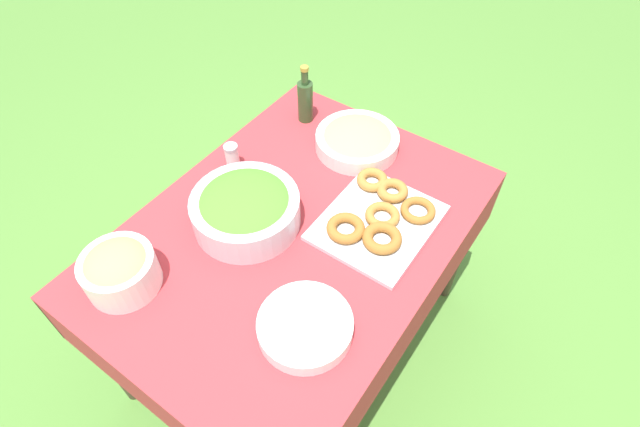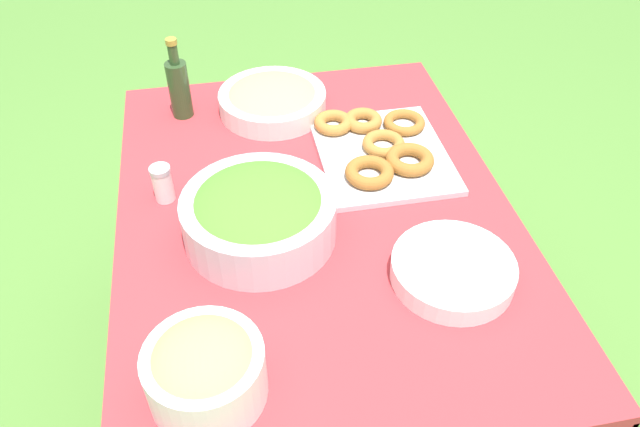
# 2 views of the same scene
# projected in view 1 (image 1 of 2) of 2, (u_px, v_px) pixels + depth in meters

# --- Properties ---
(ground_plane) EXTENTS (14.00, 14.00, 0.00)m
(ground_plane) POSITION_uv_depth(u_px,v_px,m) (300.00, 339.00, 2.18)
(ground_plane) COLOR #568C38
(picnic_table) EXTENTS (1.28, 0.93, 0.76)m
(picnic_table) POSITION_uv_depth(u_px,v_px,m) (295.00, 248.00, 1.68)
(picnic_table) COLOR #B73338
(picnic_table) RESTS_ON ground_plane
(salad_bowl) EXTENTS (0.35, 0.35, 0.13)m
(salad_bowl) POSITION_uv_depth(u_px,v_px,m) (246.00, 208.00, 1.57)
(salad_bowl) COLOR silver
(salad_bowl) RESTS_ON picnic_table
(pasta_bowl) EXTENTS (0.31, 0.31, 0.08)m
(pasta_bowl) POSITION_uv_depth(u_px,v_px,m) (357.00, 140.00, 1.83)
(pasta_bowl) COLOR white
(pasta_bowl) RESTS_ON picnic_table
(donut_platter) EXTENTS (0.40, 0.34, 0.05)m
(donut_platter) POSITION_uv_depth(u_px,v_px,m) (379.00, 217.00, 1.61)
(donut_platter) COLOR silver
(donut_platter) RESTS_ON picnic_table
(plate_stack) EXTENTS (0.26, 0.26, 0.05)m
(plate_stack) POSITION_uv_depth(u_px,v_px,m) (305.00, 326.00, 1.35)
(plate_stack) COLOR white
(plate_stack) RESTS_ON picnic_table
(olive_oil_bottle) EXTENTS (0.06, 0.06, 0.23)m
(olive_oil_bottle) POSITION_uv_depth(u_px,v_px,m) (305.00, 100.00, 1.90)
(olive_oil_bottle) COLOR #2D4723
(olive_oil_bottle) RESTS_ON picnic_table
(bread_bowl) EXTENTS (0.21, 0.21, 0.13)m
(bread_bowl) POSITION_uv_depth(u_px,v_px,m) (119.00, 269.00, 1.42)
(bread_bowl) COLOR white
(bread_bowl) RESTS_ON picnic_table
(salt_shaker) EXTENTS (0.05, 0.05, 0.09)m
(salt_shaker) POSITION_uv_depth(u_px,v_px,m) (232.00, 156.00, 1.76)
(salt_shaker) COLOR white
(salt_shaker) RESTS_ON picnic_table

